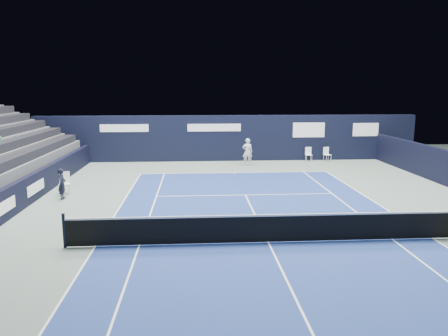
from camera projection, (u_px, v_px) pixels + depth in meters
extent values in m
plane|color=#5A6A5F|center=(259.00, 224.00, 15.99)|extent=(48.00, 48.00, 0.00)
cube|color=navy|center=(268.00, 243.00, 14.03)|extent=(10.97, 23.77, 0.01)
cube|color=white|center=(309.00, 155.00, 29.76)|extent=(0.44, 0.42, 0.04)
cube|color=white|center=(308.00, 151.00, 29.90)|extent=(0.42, 0.05, 0.50)
cylinder|color=white|center=(311.00, 158.00, 29.97)|extent=(0.02, 0.02, 0.44)
cylinder|color=white|center=(305.00, 158.00, 29.97)|extent=(0.02, 0.02, 0.44)
cylinder|color=white|center=(312.00, 158.00, 29.64)|extent=(0.02, 0.02, 0.44)
cylinder|color=white|center=(306.00, 158.00, 29.63)|extent=(0.02, 0.02, 0.44)
cube|color=white|center=(308.00, 149.00, 29.91)|extent=(0.34, 0.10, 0.32)
cube|color=white|center=(327.00, 155.00, 29.74)|extent=(0.52, 0.50, 0.04)
cube|color=white|center=(326.00, 151.00, 29.87)|extent=(0.42, 0.14, 0.51)
cylinder|color=white|center=(328.00, 158.00, 30.00)|extent=(0.02, 0.02, 0.45)
cylinder|color=white|center=(324.00, 158.00, 29.88)|extent=(0.02, 0.02, 0.45)
cylinder|color=white|center=(331.00, 158.00, 29.67)|extent=(0.02, 0.02, 0.45)
cylinder|color=white|center=(326.00, 159.00, 29.56)|extent=(0.02, 0.02, 0.45)
cube|color=white|center=(64.00, 184.00, 20.39)|extent=(0.53, 0.51, 0.04)
cube|color=white|center=(65.00, 177.00, 20.54)|extent=(0.47, 0.10, 0.56)
cylinder|color=white|center=(70.00, 188.00, 20.66)|extent=(0.03, 0.03, 0.49)
cylinder|color=white|center=(61.00, 189.00, 20.57)|extent=(0.03, 0.03, 0.49)
cylinder|color=white|center=(69.00, 190.00, 20.29)|extent=(0.03, 0.03, 0.49)
cylinder|color=white|center=(60.00, 190.00, 20.21)|extent=(0.03, 0.03, 0.49)
imported|color=black|center=(62.00, 184.00, 19.50)|extent=(0.36, 0.52, 1.39)
cube|color=white|center=(235.00, 173.00, 25.69)|extent=(10.97, 0.06, 0.00)
cube|color=white|center=(433.00, 239.00, 14.39)|extent=(0.06, 23.77, 0.00)
cube|color=white|center=(95.00, 246.00, 13.66)|extent=(0.06, 23.77, 0.00)
cube|color=white|center=(393.00, 239.00, 14.30)|extent=(0.06, 23.77, 0.00)
cube|color=white|center=(139.00, 245.00, 13.75)|extent=(0.06, 23.77, 0.00)
cube|color=white|center=(245.00, 195.00, 20.31)|extent=(8.23, 0.06, 0.00)
cube|color=white|center=(268.00, 242.00, 14.03)|extent=(0.06, 12.80, 0.00)
cube|color=white|center=(235.00, 173.00, 25.55)|extent=(0.06, 0.30, 0.00)
cylinder|color=black|center=(64.00, 231.00, 13.51)|extent=(0.10, 0.10, 1.10)
cube|color=black|center=(269.00, 229.00, 13.95)|extent=(12.80, 0.03, 0.86)
cube|color=white|center=(269.00, 215.00, 13.87)|extent=(12.80, 0.05, 0.06)
cube|color=black|center=(229.00, 138.00, 29.95)|extent=(26.00, 0.60, 3.10)
cube|color=silver|center=(124.00, 128.00, 29.04)|extent=(3.20, 0.02, 0.50)
cube|color=silver|center=(214.00, 128.00, 29.43)|extent=(3.60, 0.02, 0.50)
cube|color=silver|center=(309.00, 130.00, 29.90)|extent=(2.20, 0.02, 1.00)
cube|color=silver|center=(366.00, 130.00, 30.17)|extent=(1.80, 0.02, 0.90)
cube|color=black|center=(32.00, 188.00, 19.18)|extent=(0.30, 22.00, 1.20)
cube|color=silver|center=(1.00, 209.00, 15.76)|extent=(0.02, 2.40, 0.45)
cube|color=silver|center=(36.00, 187.00, 19.19)|extent=(0.02, 2.00, 0.45)
cube|color=#454547|center=(26.00, 178.00, 20.08)|extent=(0.90, 16.00, 1.65)
cube|color=#454447|center=(6.00, 174.00, 19.98)|extent=(0.90, 16.00, 2.10)
cube|color=black|center=(24.00, 156.00, 19.90)|extent=(0.63, 15.20, 0.40)
cube|color=black|center=(3.00, 147.00, 19.76)|extent=(0.63, 15.20, 0.40)
imported|color=silver|center=(247.00, 152.00, 28.12)|extent=(0.67, 0.47, 1.75)
cylinder|color=black|center=(246.00, 150.00, 27.79)|extent=(0.03, 0.29, 0.13)
torus|color=black|center=(246.00, 149.00, 27.52)|extent=(0.30, 0.13, 0.29)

